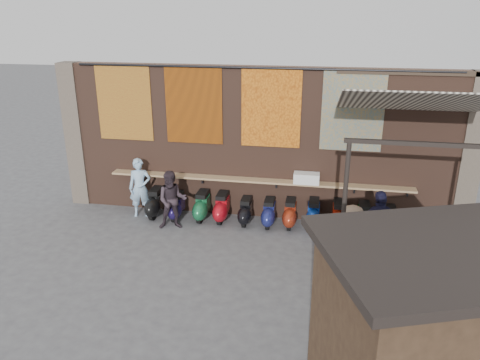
{
  "coord_description": "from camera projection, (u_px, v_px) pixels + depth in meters",
  "views": [
    {
      "loc": [
        1.59,
        -9.08,
        5.35
      ],
      "look_at": [
        -0.26,
        1.2,
        1.51
      ],
      "focal_mm": 35.0,
      "sensor_mm": 36.0,
      "label": 1
    }
  ],
  "objects": [
    {
      "name": "diner_left",
      "position": [
        140.0,
        188.0,
        12.58
      ],
      "size": [
        0.68,
        0.55,
        1.62
      ],
      "primitive_type": "imported",
      "rotation": [
        0.0,
        0.0,
        0.31
      ],
      "color": "#96BBDB",
      "rests_on": "ground"
    },
    {
      "name": "ground",
      "position": [
        242.0,
        262.0,
        10.49
      ],
      "size": [
        70.0,
        70.0,
        0.0
      ],
      "primitive_type": "plane",
      "color": "#474749",
      "rests_on": "ground"
    },
    {
      "name": "scooter_stool_3",
      "position": [
        222.0,
        208.0,
        12.41
      ],
      "size": [
        0.36,
        0.8,
        0.76
      ],
      "primitive_type": null,
      "color": "#B40D19",
      "rests_on": "ground"
    },
    {
      "name": "scooter_stool_6",
      "position": [
        290.0,
        214.0,
        12.09
      ],
      "size": [
        0.34,
        0.75,
        0.72
      ],
      "primitive_type": null,
      "color": "maroon",
      "rests_on": "ground"
    },
    {
      "name": "pier_right",
      "position": [
        470.0,
        154.0,
        11.43
      ],
      "size": [
        0.5,
        0.5,
        4.0
      ],
      "primitive_type": "cube",
      "color": "#4C4238",
      "rests_on": "ground"
    },
    {
      "name": "tapestry_orange",
      "position": [
        271.0,
        108.0,
        11.7
      ],
      "size": [
        1.5,
        0.02,
        2.0
      ],
      "primitive_type": "cube",
      "color": "orange",
      "rests_on": "brick_wall"
    },
    {
      "name": "shopper_grey",
      "position": [
        386.0,
        254.0,
        9.11
      ],
      "size": [
        1.24,
        1.21,
        1.71
      ],
      "primitive_type": "imported",
      "rotation": [
        0.0,
        0.0,
        2.4
      ],
      "color": "slate",
      "rests_on": "ground"
    },
    {
      "name": "scooter_stool_0",
      "position": [
        155.0,
        203.0,
        12.68
      ],
      "size": [
        0.36,
        0.81,
        0.77
      ],
      "primitive_type": null,
      "color": "black",
      "rests_on": "ground"
    },
    {
      "name": "tapestry_redgold",
      "position": [
        124.0,
        103.0,
        12.35
      ],
      "size": [
        1.5,
        0.02,
        2.0
      ],
      "primitive_type": "cube",
      "color": "maroon",
      "rests_on": "brick_wall"
    },
    {
      "name": "awning_header",
      "position": [
        430.0,
        144.0,
        8.29
      ],
      "size": [
        3.0,
        0.08,
        0.08
      ],
      "primitive_type": "cube",
      "color": "black",
      "rests_on": "awning_post_left"
    },
    {
      "name": "awning_canvas",
      "position": [
        419.0,
        102.0,
        9.52
      ],
      "size": [
        3.2,
        3.28,
        0.97
      ],
      "primitive_type": "cube",
      "rotation": [
        -0.28,
        0.0,
        0.0
      ],
      "color": "beige",
      "rests_on": "brick_wall"
    },
    {
      "name": "pier_left",
      "position": [
        77.0,
        135.0,
        13.16
      ],
      "size": [
        0.5,
        0.5,
        4.0
      ],
      "primitive_type": "cube",
      "color": "#4C4238",
      "rests_on": "ground"
    },
    {
      "name": "shelf_box",
      "position": [
        306.0,
        178.0,
        11.97
      ],
      "size": [
        0.65,
        0.32,
        0.27
      ],
      "primitive_type": "cube",
      "color": "white",
      "rests_on": "eating_counter"
    },
    {
      "name": "stall_shelf",
      "position": [
        391.0,
        328.0,
        6.77
      ],
      "size": [
        2.0,
        0.8,
        0.06
      ],
      "primitive_type": "cube",
      "rotation": [
        0.0,
        0.0,
        0.34
      ],
      "color": "#473321",
      "rests_on": "market_stall"
    },
    {
      "name": "scooter_stool_7",
      "position": [
        313.0,
        214.0,
        12.0
      ],
      "size": [
        0.35,
        0.79,
        0.75
      ],
      "primitive_type": null,
      "color": "navy",
      "rests_on": "ground"
    },
    {
      "name": "market_stall",
      "position": [
        431.0,
        353.0,
        5.75
      ],
      "size": [
        3.0,
        2.62,
        2.72
      ],
      "primitive_type": "cube",
      "rotation": [
        0.0,
        0.0,
        0.34
      ],
      "color": "black",
      "rests_on": "ground"
    },
    {
      "name": "scooter_stool_4",
      "position": [
        246.0,
        211.0,
        12.25
      ],
      "size": [
        0.32,
        0.72,
        0.68
      ],
      "primitive_type": null,
      "color": "black",
      "rests_on": "ground"
    },
    {
      "name": "shopper_tan",
      "position": [
        351.0,
        241.0,
        9.75
      ],
      "size": [
        0.87,
        0.92,
        1.59
      ],
      "primitive_type": "imported",
      "rotation": [
        0.0,
        0.0,
        0.92
      ],
      "color": "#8E725A",
      "rests_on": "ground"
    },
    {
      "name": "shopper_navy",
      "position": [
        379.0,
        227.0,
        10.25
      ],
      "size": [
        1.07,
        0.69,
        1.68
      ],
      "primitive_type": "imported",
      "rotation": [
        0.0,
        0.0,
        3.45
      ],
      "color": "black",
      "rests_on": "ground"
    },
    {
      "name": "brick_wall",
      "position": [
        260.0,
        144.0,
        12.3
      ],
      "size": [
        10.0,
        0.4,
        4.0
      ],
      "primitive_type": "cube",
      "color": "brown",
      "rests_on": "ground"
    },
    {
      "name": "tapestry_multi",
      "position": [
        353.0,
        111.0,
        11.37
      ],
      "size": [
        1.5,
        0.02,
        2.0
      ],
      "primitive_type": "cube",
      "color": "#245F85",
      "rests_on": "brick_wall"
    },
    {
      "name": "awning_ledger",
      "position": [
        409.0,
        72.0,
        10.85
      ],
      "size": [
        3.3,
        0.08,
        0.12
      ],
      "primitive_type": "cube",
      "color": "#33261C",
      "rests_on": "brick_wall"
    },
    {
      "name": "stall_roof",
      "position": [
        449.0,
        251.0,
        5.26
      ],
      "size": [
        3.38,
        2.99,
        0.12
      ],
      "primitive_type": "cube",
      "rotation": [
        0.0,
        0.0,
        0.34
      ],
      "color": "black",
      "rests_on": "market_stall"
    },
    {
      "name": "tapestry_sun",
      "position": [
        194.0,
        105.0,
        12.03
      ],
      "size": [
        1.5,
        0.02,
        2.0
      ],
      "primitive_type": "cube",
      "color": "#C8590B",
      "rests_on": "brick_wall"
    },
    {
      "name": "hang_rail",
      "position": [
        260.0,
        68.0,
        11.4
      ],
      "size": [
        9.5,
        0.06,
        0.06
      ],
      "primitive_type": "cylinder",
      "rotation": [
        0.0,
        1.57,
        0.0
      ],
      "color": "black",
      "rests_on": "brick_wall"
    },
    {
      "name": "scooter_stool_2",
      "position": [
        202.0,
        206.0,
        12.49
      ],
      "size": [
        0.36,
        0.8,
        0.76
      ],
      "primitive_type": null,
      "color": "#19663B",
      "rests_on": "ground"
    },
    {
      "name": "scooter_stool_5",
      "position": [
        269.0,
        213.0,
        12.13
      ],
      "size": [
        0.34,
        0.74,
        0.71
      ],
      "primitive_type": null,
      "color": "navy",
      "rests_on": "ground"
    },
    {
      "name": "scooter_stool_9",
      "position": [
        364.0,
        218.0,
        11.78
      ],
      "size": [
        0.35,
        0.79,
        0.75
      ],
      "primitive_type": null,
      "color": "#0C551B",
      "rests_on": "ground"
    },
    {
      "name": "scooter_stool_1",
      "position": [
        177.0,
        206.0,
        12.55
      ],
      "size": [
        0.34,
        0.75,
        0.71
      ],
      "primitive_type": null,
      "color": "#1D1347",
      "rests_on": "ground"
    },
    {
      "name": "diner_right",
      "position": [
        172.0,
        200.0,
        11.86
      ],
      "size": [
        0.87,
        0.76,
        1.54
      ],
      "primitive_type": "imported",
      "rotation": [
        0.0,
        0.0,
        0.26
      ],
      "color": "#30252C",
      "rests_on": "ground"
    },
    {
      "name": "eating_counter",
      "position": [
        257.0,
        181.0,
        12.27
      ],
      "size": [
        8.0,
        0.32,
        0.05
      ],
      "primitive_type": "cube",
      "color": "#9E7A51",
      "rests_on": "brick_wall"
    },
    {
      "name": "scooter_stool_8",
      "position": [
        338.0,
        217.0,
        11.83
      ],
      "size": [
        0.37,
        0.82,
        0.78
      ],
      "primitive_type": null,
      "color": "maroon",
      "rests_on": "ground"
    },
    {
      "name": "awning_post_left",
      "position": [
        343.0,
        217.0,
        9.05
      ],
      "size": [
        0.09,
        0.09,
        3.1
      ],
      "primitive_type": "cylinder",
      "color": "black",
      "rests_on": "ground"
    },
    {
      "name": "stall_sign",
      "position": [
        399.0,
        269.0,
        6.44
      ],
      "size": [
        1.14,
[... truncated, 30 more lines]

